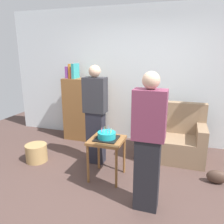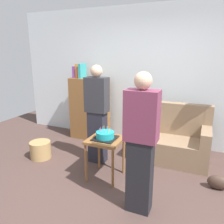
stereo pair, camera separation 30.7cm
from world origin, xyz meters
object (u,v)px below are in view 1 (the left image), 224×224
couch (172,139)px  person_holding_cake (148,143)px  person_blowing_candles (95,115)px  birthday_cake (107,136)px  wicker_basket (36,153)px  bookshelf (83,108)px  handbag (217,177)px  side_table (107,145)px

couch → person_holding_cake: bearing=-97.7°
couch → person_blowing_candles: bearing=-153.7°
person_holding_cake → person_blowing_candles: bearing=-34.1°
birthday_cake → person_holding_cake: 0.84m
person_holding_cake → couch: bearing=-89.8°
wicker_basket → birthday_cake: bearing=-5.1°
bookshelf → person_blowing_candles: (0.65, -0.91, 0.16)m
person_holding_cake → handbag: bearing=-129.3°
person_blowing_candles → handbag: 2.02m
person_holding_cake → wicker_basket: 2.19m
side_table → wicker_basket: (-1.32, 0.12, -0.37)m
person_blowing_candles → handbag: bearing=1.0°
wicker_basket → person_blowing_candles: bearing=16.9°
bookshelf → birthday_cake: size_ratio=4.99×
bookshelf → wicker_basket: size_ratio=4.44×
bookshelf → side_table: size_ratio=2.61×
birthday_cake → wicker_basket: 1.42m
couch → person_blowing_candles: (-1.21, -0.60, 0.49)m
bookshelf → person_blowing_candles: person_blowing_candles is taller
couch → side_table: bearing=-130.7°
bookshelf → side_table: (0.99, -1.32, -0.15)m
side_table → wicker_basket: side_table is taller
birthday_cake → person_holding_cake: (0.67, -0.49, 0.17)m
person_holding_cake → bookshelf: bearing=-39.7°
couch → person_blowing_candles: 1.43m
wicker_basket → handbag: wicker_basket is taller
couch → wicker_basket: 2.37m
side_table → person_holding_cake: size_ratio=0.38×
bookshelf → birthday_cake: bookshelf is taller
birthday_cake → handbag: size_ratio=1.14×
person_holding_cake → birthday_cake: bearing=-28.3°
bookshelf → person_blowing_candles: bearing=-54.4°
birthday_cake → side_table: bearing=-14.0°
wicker_basket → person_holding_cake: bearing=-16.9°
side_table → bookshelf: bearing=126.7°
person_holding_cake → wicker_basket: size_ratio=4.53×
handbag → person_blowing_candles: bearing=177.3°
couch → handbag: (0.68, -0.68, -0.24)m
person_holding_cake → wicker_basket: bearing=-9.0°
person_holding_cake → handbag: size_ratio=5.82×
bookshelf → birthday_cake: (0.99, -1.32, -0.01)m
couch → bookshelf: bearing=170.5°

